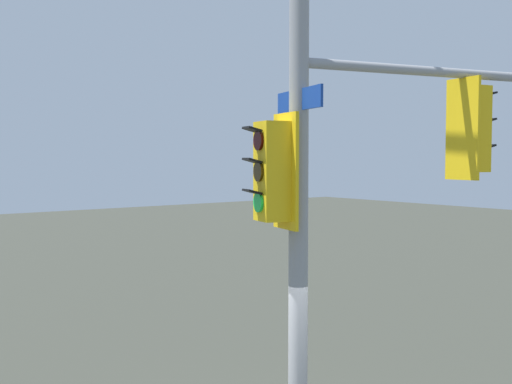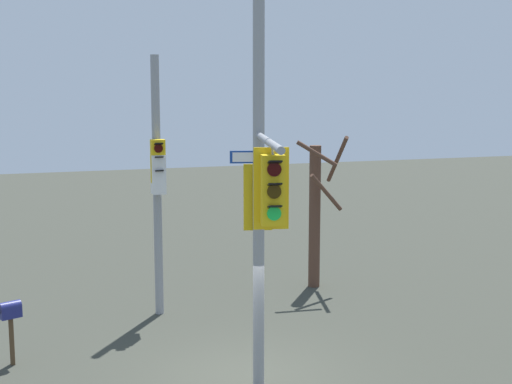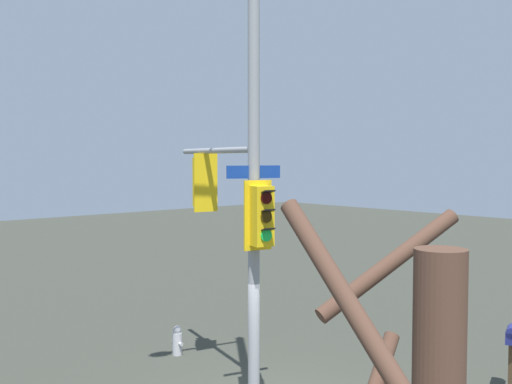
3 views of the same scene
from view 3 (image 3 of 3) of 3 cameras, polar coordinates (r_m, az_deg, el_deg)
main_signal_pole_assembly at (r=11.58m, az=-1.84°, el=3.81°), size 4.16×3.43×9.96m
fire_hydrant at (r=15.41m, az=-7.49°, el=-13.85°), size 0.38×0.24×0.73m
mailbox at (r=13.82m, az=23.15°, el=-12.80°), size 0.38×0.50×1.41m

